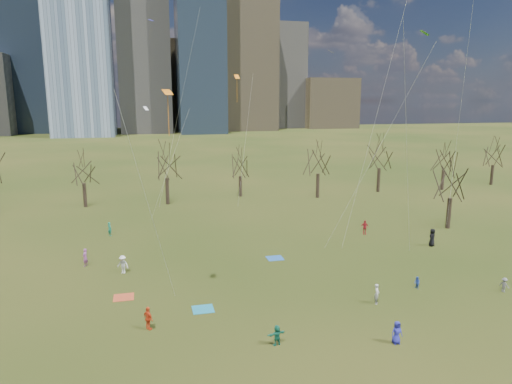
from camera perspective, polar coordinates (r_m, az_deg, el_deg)
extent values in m
plane|color=black|center=(34.68, 4.94, -15.31)|extent=(500.00, 500.00, 0.00)
cube|color=slate|center=(236.46, -13.97, 18.79)|extent=(24.00, 24.00, 95.00)
cube|color=#384C66|center=(229.05, -7.08, 20.55)|extent=(22.00, 22.00, 105.00)
cube|color=#726347|center=(251.28, -1.19, 16.01)|extent=(28.00, 28.00, 72.00)
cube|color=#384C66|center=(254.77, -25.95, 14.06)|extent=(25.00, 25.00, 65.00)
cube|color=slate|center=(271.74, 3.41, 14.17)|extent=(22.00, 22.00, 58.00)
cube|color=#726347|center=(269.84, -10.92, 12.94)|extent=(30.00, 30.00, 48.00)
cube|color=#726347|center=(275.19, 8.76, 10.90)|extent=(30.00, 28.00, 28.00)
cylinder|color=black|center=(72.15, -20.61, -0.36)|extent=(0.52, 0.52, 3.60)
cylinder|color=black|center=(70.66, -11.02, 0.11)|extent=(0.54, 0.54, 4.05)
cylinder|color=black|center=(75.15, -1.97, 0.72)|extent=(0.51, 0.51, 3.38)
cylinder|color=black|center=(74.74, 7.71, 0.79)|extent=(0.54, 0.54, 3.96)
cylinder|color=black|center=(81.59, 15.06, 1.45)|extent=(0.54, 0.54, 4.14)
cylinder|color=black|center=(87.24, 22.29, 1.40)|extent=(0.52, 0.52, 3.51)
cylinder|color=black|center=(96.24, 27.39, 1.90)|extent=(0.53, 0.53, 3.74)
cylinder|color=black|center=(61.09, 22.95, -2.45)|extent=(0.53, 0.53, 3.83)
cube|color=#187394|center=(35.90, -6.64, -14.34)|extent=(1.60, 1.50, 0.03)
cube|color=#2255A0|center=(46.27, 2.37, -8.26)|extent=(1.60, 1.50, 0.03)
cube|color=#B04223|center=(39.09, -16.21, -12.52)|extent=(1.60, 1.50, 0.03)
imported|color=#2528A2|center=(32.26, 17.20, -16.43)|extent=(0.76, 0.50, 1.54)
imported|color=beige|center=(37.46, 14.86, -12.20)|extent=(0.65, 0.70, 1.62)
imported|color=slate|center=(43.50, 28.61, -10.15)|extent=(0.72, 0.91, 1.24)
imported|color=red|center=(33.35, -13.32, -15.12)|extent=(0.88, 1.05, 1.68)
imported|color=#197158|center=(30.85, 2.63, -17.44)|extent=(1.33, 0.68, 1.37)
imported|color=black|center=(53.24, 21.17, -5.31)|extent=(1.12, 1.12, 1.96)
imported|color=#994C96|center=(46.82, -20.58, -7.65)|extent=(0.65, 0.75, 1.74)
imported|color=#294AB3|center=(41.25, 19.49, -10.66)|extent=(0.46, 0.56, 1.07)
imported|color=silver|center=(43.88, -16.32, -8.68)|extent=(1.26, 1.07, 1.69)
imported|color=#AC1825|center=(55.52, 13.43, -4.31)|extent=(1.05, 0.59, 1.69)
imported|color=#1C7F64|center=(56.07, -17.83, -4.42)|extent=(0.68, 0.72, 1.65)
plane|color=orange|center=(32.03, -11.00, 12.16)|extent=(1.04, 0.98, 0.38)
cylinder|color=silver|center=(29.28, -13.10, -2.35)|extent=(3.10, 7.01, 14.71)
cylinder|color=orange|center=(32.04, -10.89, 9.29)|extent=(0.04, 0.04, 2.70)
plane|color=yellow|center=(43.27, 9.29, 16.96)|extent=(0.79, 0.83, 0.36)
cylinder|color=silver|center=(40.41, 14.38, 4.03)|extent=(4.72, 8.78, 18.48)
cylinder|color=silver|center=(41.36, 16.15, 14.12)|extent=(4.06, 6.79, 32.90)
plane|color=green|center=(44.67, 20.34, 18.14)|extent=(0.90, 0.99, 0.43)
cylinder|color=silver|center=(40.28, 18.34, 4.84)|extent=(5.95, 6.27, 19.95)
plane|color=#3234D7|center=(62.48, -12.97, 20.19)|extent=(1.03, 1.03, 0.25)
cylinder|color=silver|center=(57.15, -9.80, 9.06)|extent=(5.01, 9.44, 24.05)
plane|color=orange|center=(60.63, -2.41, 14.21)|extent=(0.94, 0.77, 0.56)
cylinder|color=silver|center=(57.69, -1.40, 5.83)|extent=(0.60, 6.55, 17.18)
cylinder|color=orange|center=(60.57, -2.39, 12.55)|extent=(0.04, 0.04, 3.00)
cylinder|color=silver|center=(50.60, 24.64, 13.27)|extent=(5.78, 9.12, 33.42)
plane|color=white|center=(55.04, -13.60, 10.13)|extent=(0.85, 0.80, 0.45)
cylinder|color=silver|center=(53.34, -10.80, 3.06)|extent=(4.57, 4.60, 13.27)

